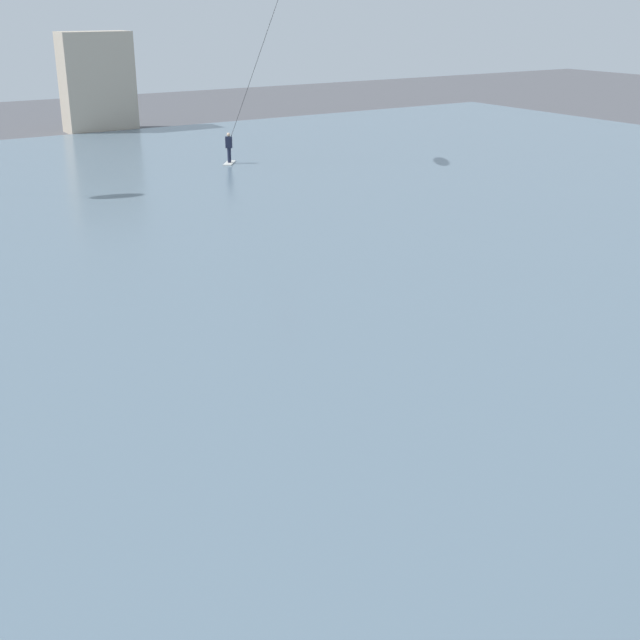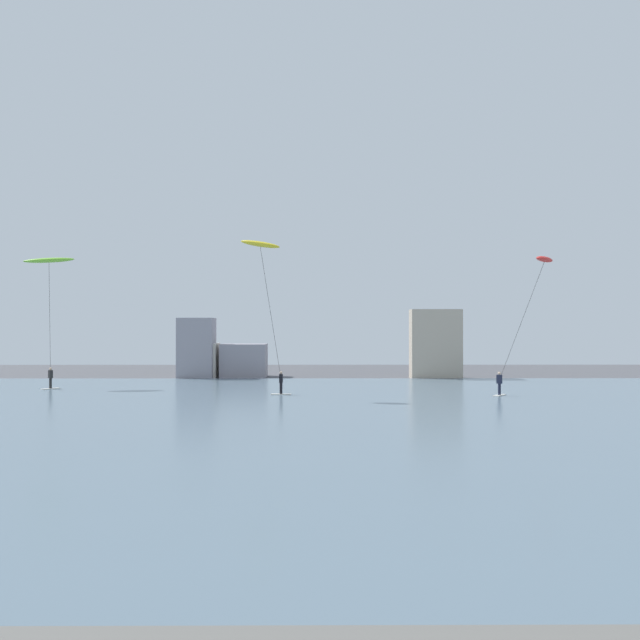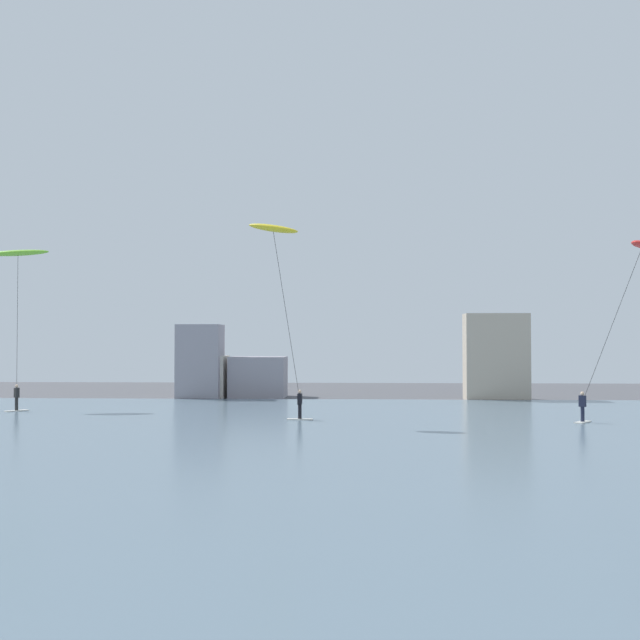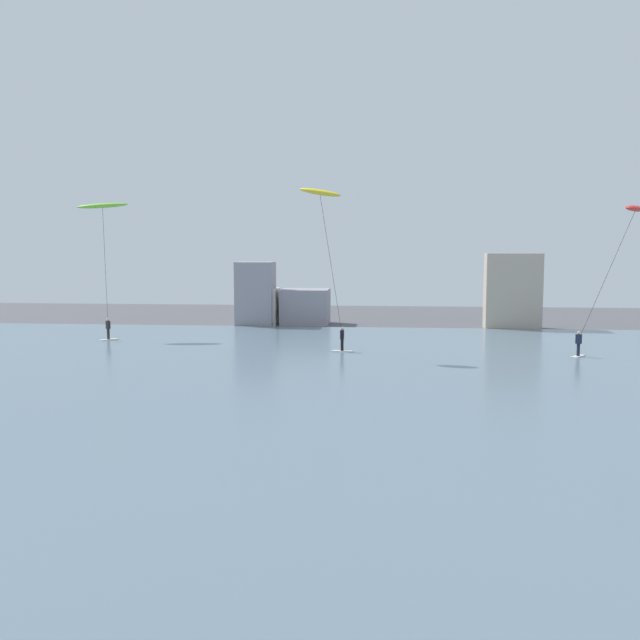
# 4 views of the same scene
# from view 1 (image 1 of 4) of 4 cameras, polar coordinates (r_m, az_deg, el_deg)

# --- Properties ---
(water_bay) EXTENTS (84.00, 52.00, 0.10)m
(water_bay) POSITION_cam_1_polar(r_m,az_deg,el_deg) (33.13, -13.75, 5.67)
(water_bay) COLOR slate
(water_bay) RESTS_ON ground
(kitesurfer_red) EXTENTS (4.25, 3.84, 9.53)m
(kitesurfer_red) POSITION_cam_1_polar(r_m,az_deg,el_deg) (45.67, -2.98, 20.64)
(kitesurfer_red) COLOR silver
(kitesurfer_red) RESTS_ON water_bay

